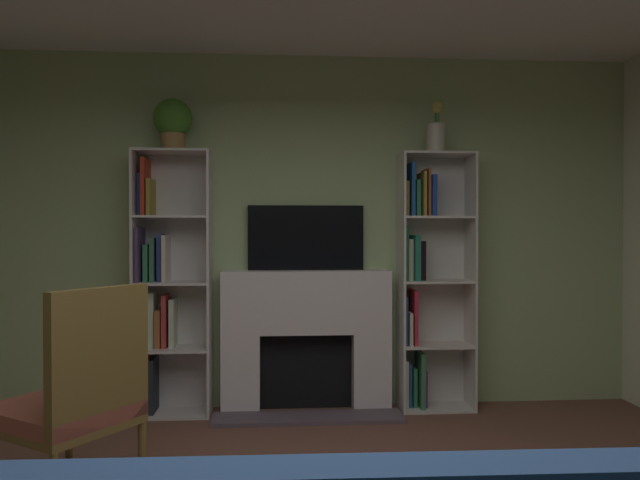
% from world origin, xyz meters
% --- Properties ---
extents(wall_back_accent, '(5.49, 0.06, 2.85)m').
position_xyz_m(wall_back_accent, '(0.00, 2.74, 1.42)').
color(wall_back_accent, '#A5BB80').
rests_on(wall_back_accent, ground_plane).
extents(fireplace, '(1.44, 0.53, 1.11)m').
position_xyz_m(fireplace, '(0.00, 2.59, 0.59)').
color(fireplace, white).
rests_on(fireplace, ground_plane).
extents(tv, '(0.93, 0.06, 0.52)m').
position_xyz_m(tv, '(0.00, 2.68, 1.37)').
color(tv, black).
rests_on(tv, fireplace).
extents(bookshelf_left, '(0.58, 0.33, 2.04)m').
position_xyz_m(bookshelf_left, '(-1.11, 2.59, 0.97)').
color(bookshelf_left, silver).
rests_on(bookshelf_left, ground_plane).
extents(bookshelf_right, '(0.58, 0.32, 2.04)m').
position_xyz_m(bookshelf_right, '(0.97, 2.59, 1.03)').
color(bookshelf_right, silver).
rests_on(bookshelf_right, ground_plane).
extents(potted_plant, '(0.30, 0.30, 0.40)m').
position_xyz_m(potted_plant, '(-1.04, 2.56, 2.27)').
color(potted_plant, '#AB7C46').
rests_on(potted_plant, bookshelf_left).
extents(vase_with_flowers, '(0.15, 0.15, 0.42)m').
position_xyz_m(vase_with_flowers, '(1.04, 2.56, 2.19)').
color(vase_with_flowers, beige).
rests_on(vase_with_flowers, bookshelf_right).
extents(armchair, '(0.85, 0.84, 1.14)m').
position_xyz_m(armchair, '(-1.26, 0.93, 0.57)').
color(armchair, brown).
rests_on(armchair, ground_plane).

